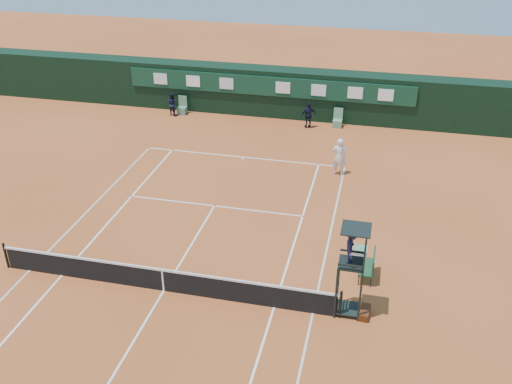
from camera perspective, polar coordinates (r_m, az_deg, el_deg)
ground at (r=21.41m, az=-9.19°, el=-9.72°), size 90.00×90.00×0.00m
court_lines at (r=21.41m, az=-9.19°, el=-9.70°), size 11.05×23.85×0.01m
tennis_net at (r=21.10m, az=-9.29°, el=-8.63°), size 12.90×0.10×1.10m
back_wall at (r=36.74m, az=1.39°, el=10.03°), size 40.00×1.65×3.00m
linesman_chair_left at (r=37.45m, az=-7.38°, el=8.23°), size 0.55×0.50×1.15m
linesman_chair_right at (r=35.38m, az=8.15°, el=6.95°), size 0.55×0.50×1.15m
umpire_chair at (r=19.02m, az=9.59°, el=-6.04°), size 0.96×0.95×3.42m
player_bench at (r=21.84m, az=11.28°, el=-7.12°), size 0.56×1.20×1.10m
tennis_bag at (r=20.35m, az=10.82°, el=-11.75°), size 0.38×0.75×0.27m
cooler at (r=22.76m, az=10.32°, el=-6.23°), size 0.57×0.57×0.65m
tennis_ball at (r=26.03m, az=-6.51°, el=-1.89°), size 0.08×0.08×0.08m
player at (r=29.13m, az=8.31°, el=3.53°), size 0.72×0.47×1.96m
ball_kid_left at (r=37.15m, az=-8.36°, el=8.69°), size 0.86×0.76×1.49m
ball_kid_right at (r=34.90m, az=5.28°, el=7.66°), size 1.01×0.76×1.59m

